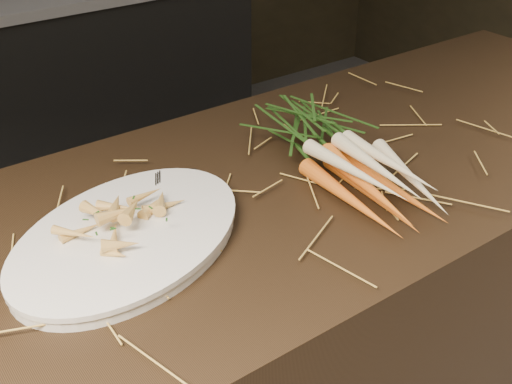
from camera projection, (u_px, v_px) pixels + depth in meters
main_counter at (223, 382)px, 1.36m from camera, size 2.40×0.70×0.90m
back_counter at (46, 86)px, 2.82m from camera, size 1.82×0.62×0.84m
straw_bedding at (216, 200)px, 1.12m from camera, size 1.40×0.60×0.02m
root_veg_bunch at (330, 146)px, 1.22m from camera, size 0.20×0.51×0.09m
serving_platter at (129, 239)px, 1.02m from camera, size 0.50×0.43×0.02m
roasted_veg_heap at (126, 221)px, 1.00m from camera, size 0.25×0.22×0.05m
serving_fork at (194, 192)px, 1.11m from camera, size 0.09×0.15×0.00m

